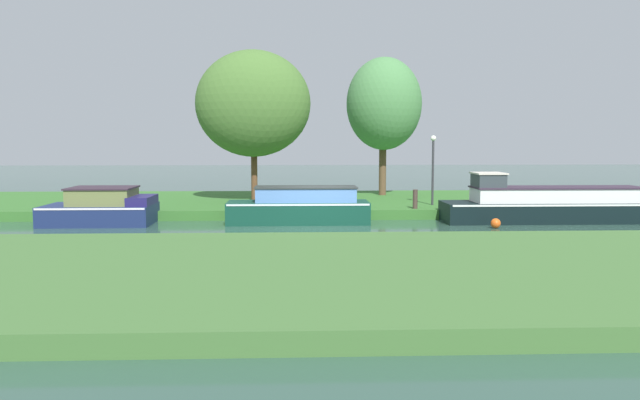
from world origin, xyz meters
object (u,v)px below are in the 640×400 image
navy_cruiser (102,209)px  willow_tree_centre (384,104)px  lamp_post (433,162)px  channel_buoy (496,223)px  mooring_post_near (415,199)px  mooring_post_far (488,199)px  black_narrowboat (556,205)px  willow_tree_left (253,104)px  forest_barge (300,207)px

navy_cruiser → willow_tree_centre: size_ratio=0.58×
lamp_post → channel_buoy: (1.34, -4.55, -2.11)m
mooring_post_near → mooring_post_far: size_ratio=1.02×
navy_cruiser → mooring_post_far: 15.49m
willow_tree_centre → lamp_post: 5.74m
black_narrowboat → willow_tree_left: (-12.21, 4.76, 4.22)m
willow_tree_left → navy_cruiser: bearing=-139.1°
lamp_post → channel_buoy: size_ratio=8.31×
lamp_post → mooring_post_far: lamp_post is taller
black_narrowboat → mooring_post_near: bearing=165.9°
forest_barge → black_narrowboat: (10.12, -0.00, 0.03)m
willow_tree_left → willow_tree_centre: (6.43, 2.86, 0.16)m
willow_tree_left → mooring_post_near: bearing=-26.4°
willow_tree_centre → mooring_post_near: (0.44, -6.28, -4.25)m
lamp_post → mooring_post_far: bearing=-36.0°
forest_barge → navy_cruiser: (-7.60, 0.00, -0.03)m
navy_cruiser → mooring_post_near: 12.44m
willow_tree_left → willow_tree_centre: size_ratio=0.99×
black_narrowboat → lamp_post: lamp_post is taller
lamp_post → willow_tree_left: bearing=166.1°
black_narrowboat → channel_buoy: (-2.96, -1.75, -0.48)m
forest_barge → lamp_post: 6.67m
black_narrowboat → willow_tree_centre: bearing=127.2°
willow_tree_centre → mooring_post_near: willow_tree_centre is taller
forest_barge → black_narrowboat: black_narrowboat is taller
willow_tree_left → mooring_post_far: bearing=-19.0°
black_narrowboat → navy_cruiser: 17.72m
channel_buoy → willow_tree_centre: bearing=106.8°
black_narrowboat → willow_tree_left: bearing=158.7°
navy_cruiser → willow_tree_centre: willow_tree_centre is taller
forest_barge → willow_tree_centre: willow_tree_centre is taller
willow_tree_left → mooring_post_far: (9.93, -3.42, -4.10)m
willow_tree_centre → channel_buoy: 10.93m
lamp_post → willow_tree_centre: bearing=107.1°
forest_barge → mooring_post_far: (7.83, 1.34, 0.16)m
willow_tree_centre → lamp_post: bearing=-72.9°
mooring_post_near → mooring_post_far: (3.06, 0.00, -0.01)m
lamp_post → mooring_post_far: 2.91m
mooring_post_far → willow_tree_left: bearing=161.0°
lamp_post → channel_buoy: lamp_post is taller
forest_barge → navy_cruiser: 7.60m
mooring_post_near → channel_buoy: 3.95m
mooring_post_far → channel_buoy: mooring_post_far is taller
navy_cruiser → channel_buoy: bearing=-6.7°
black_narrowboat → willow_tree_centre: 10.52m
black_narrowboat → channel_buoy: 3.47m
mooring_post_near → willow_tree_centre: bearing=94.0°
black_narrowboat → mooring_post_far: size_ratio=11.55×
willow_tree_centre → channel_buoy: size_ratio=19.23×
navy_cruiser → willow_tree_left: (5.50, 4.76, 4.28)m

